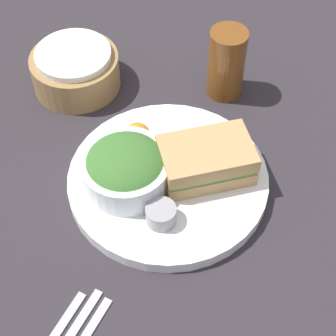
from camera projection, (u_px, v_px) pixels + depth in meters
The scene contains 8 objects.
ground_plane at pixel (168, 184), 0.88m from camera, with size 4.00×4.00×0.00m, color #2D282D.
plate at pixel (168, 180), 0.87m from camera, with size 0.31×0.31×0.02m, color white.
sandwich at pixel (206, 160), 0.85m from camera, with size 0.16×0.13×0.06m.
salad_bowl at pixel (126, 168), 0.84m from camera, with size 0.14×0.14×0.07m.
dressing_cup at pixel (161, 214), 0.80m from camera, with size 0.05×0.05×0.03m, color #99999E.
orange_wedge at pixel (137, 136), 0.89m from camera, with size 0.04×0.04×0.04m, color orange.
drink_glass at pixel (226, 63), 0.96m from camera, with size 0.06×0.06×0.13m, color brown.
bread_basket at pixel (75, 69), 1.00m from camera, with size 0.16×0.16×0.07m.
Camera 1 is at (-0.29, -0.44, 0.71)m, focal length 60.00 mm.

